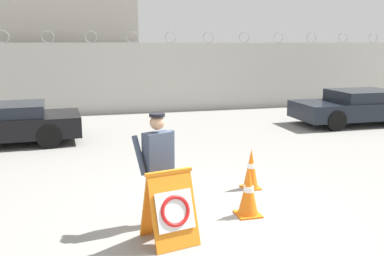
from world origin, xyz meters
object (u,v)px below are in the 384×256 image
(barricade_sign, at_px, (171,207))
(parked_car_far_side, at_px, (357,107))
(security_guard, at_px, (158,163))
(traffic_cone_mid, at_px, (248,193))
(traffic_cone_near, at_px, (251,169))

(barricade_sign, relative_size, parked_car_far_side, 0.25)
(security_guard, relative_size, traffic_cone_mid, 2.25)
(security_guard, xyz_separation_m, parked_car_far_side, (8.30, 6.63, -0.40))
(parked_car_far_side, bearing_deg, traffic_cone_mid, 43.96)
(barricade_sign, distance_m, traffic_cone_near, 2.75)
(traffic_cone_near, bearing_deg, parked_car_far_side, 40.94)
(barricade_sign, xyz_separation_m, traffic_cone_near, (2.01, 1.87, -0.13))
(security_guard, relative_size, traffic_cone_near, 2.23)
(security_guard, height_order, traffic_cone_mid, security_guard)
(barricade_sign, bearing_deg, traffic_cone_near, 30.28)
(traffic_cone_near, height_order, traffic_cone_mid, traffic_cone_near)
(barricade_sign, xyz_separation_m, parked_car_far_side, (8.24, 7.27, 0.08))
(security_guard, xyz_separation_m, traffic_cone_near, (2.08, 1.23, -0.61))
(traffic_cone_mid, relative_size, parked_car_far_side, 0.18)
(barricade_sign, bearing_deg, security_guard, 83.37)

